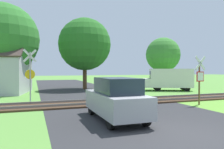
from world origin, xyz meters
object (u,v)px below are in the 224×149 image
(mail_truck, at_px, (169,78))
(parked_car, at_px, (116,99))
(stop_sign_near, at_px, (200,77))
(tree_center, at_px, (85,44))
(tree_left, at_px, (3,39))
(tree_far, at_px, (163,55))
(crossing_sign_far, at_px, (30,72))

(mail_truck, bearing_deg, parked_car, 161.55)
(stop_sign_near, xyz_separation_m, parked_car, (-6.18, -2.04, -0.77))
(parked_car, bearing_deg, tree_center, 82.15)
(tree_left, xyz_separation_m, tree_far, (19.95, 4.55, -0.70))
(mail_truck, relative_size, parked_car, 1.31)
(stop_sign_near, relative_size, tree_left, 0.36)
(tree_center, bearing_deg, parked_car, -97.76)
(stop_sign_near, xyz_separation_m, tree_far, (7.89, 16.17, 2.63))
(tree_left, bearing_deg, tree_far, 12.84)
(tree_center, bearing_deg, stop_sign_near, -72.46)
(crossing_sign_far, height_order, parked_car, crossing_sign_far)
(tree_center, height_order, parked_car, tree_center)
(crossing_sign_far, bearing_deg, parked_car, -73.81)
(stop_sign_near, xyz_separation_m, tree_center, (-4.13, 13.05, 3.27))
(tree_far, bearing_deg, mail_truck, -118.87)
(mail_truck, height_order, parked_car, mail_truck)
(stop_sign_near, height_order, crossing_sign_far, crossing_sign_far)
(tree_center, bearing_deg, tree_far, 14.55)
(tree_left, height_order, mail_truck, tree_left)
(crossing_sign_far, bearing_deg, stop_sign_near, -37.18)
(crossing_sign_far, bearing_deg, mail_truck, 5.03)
(tree_center, distance_m, parked_car, 15.76)
(stop_sign_near, height_order, parked_car, stop_sign_near)
(tree_left, relative_size, tree_center, 1.05)
(stop_sign_near, relative_size, parked_car, 0.74)
(tree_center, bearing_deg, mail_truck, -29.87)
(crossing_sign_far, relative_size, parked_car, 0.87)
(parked_car, bearing_deg, mail_truck, 46.93)
(crossing_sign_far, relative_size, tree_far, 0.52)
(tree_center, height_order, mail_truck, tree_center)
(crossing_sign_far, xyz_separation_m, tree_far, (17.54, 11.36, 2.33))
(tree_far, relative_size, mail_truck, 1.29)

